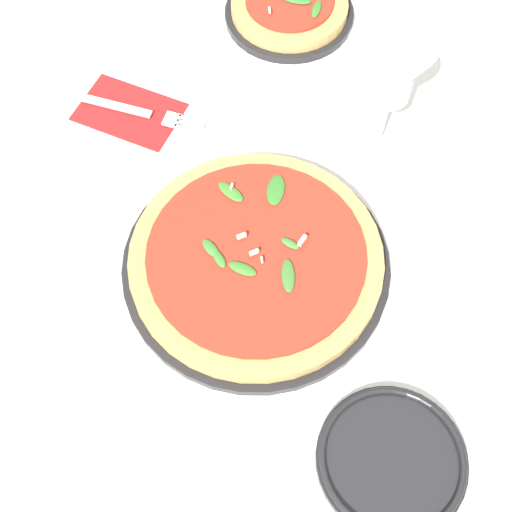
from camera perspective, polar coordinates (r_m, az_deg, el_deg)
ground_plane at (r=0.89m, az=-2.31°, el=-0.00°), size 6.00×6.00×0.00m
pizza_arugula_main at (r=0.87m, az=0.00°, el=-0.41°), size 0.33×0.33×0.05m
pizza_personal_side at (r=1.15m, az=2.69°, el=19.14°), size 0.20×0.20×0.05m
wine_glass at (r=0.91m, az=10.95°, el=13.91°), size 0.09×0.09×0.18m
napkin at (r=1.04m, az=-10.13°, el=11.33°), size 0.15×0.11×0.01m
fork at (r=1.03m, az=-9.77°, el=11.43°), size 0.21×0.02×0.00m
side_plate_white at (r=0.81m, az=10.81°, el=-15.71°), size 0.16×0.16×0.02m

